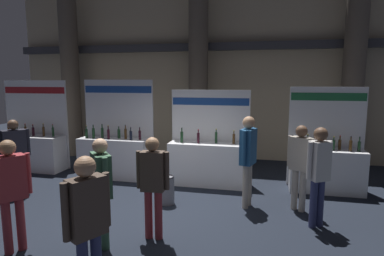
{
  "coord_description": "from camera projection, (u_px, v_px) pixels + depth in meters",
  "views": [
    {
      "loc": [
        2.03,
        -5.56,
        2.55
      ],
      "look_at": [
        0.47,
        1.28,
        1.5
      ],
      "focal_mm": 30.37,
      "sensor_mm": 36.0,
      "label": 1
    }
  ],
  "objects": [
    {
      "name": "hall_colonnade",
      "position": [
        202.0,
        59.0,
        10.32
      ],
      "size": [
        12.82,
        1.19,
        6.47
      ],
      "color": "gray",
      "rests_on": "ground_plane"
    },
    {
      "name": "exhibitor_booth_0",
      "position": [
        32.0,
        148.0,
        9.21
      ],
      "size": [
        1.99,
        0.71,
        2.53
      ],
      "color": "white",
      "rests_on": "ground_plane"
    },
    {
      "name": "visitor_0",
      "position": [
        248.0,
        153.0,
        6.41
      ],
      "size": [
        0.33,
        0.55,
        1.84
      ],
      "rotation": [
        0.0,
        0.0,
        4.43
      ],
      "color": "#ADA393",
      "rests_on": "ground_plane"
    },
    {
      "name": "visitor_6",
      "position": [
        319.0,
        169.0,
        5.52
      ],
      "size": [
        0.42,
        0.37,
        1.76
      ],
      "rotation": [
        0.0,
        0.0,
        3.67
      ],
      "color": "navy",
      "rests_on": "ground_plane"
    },
    {
      "name": "exhibitor_booth_3",
      "position": [
        326.0,
        165.0,
        7.43
      ],
      "size": [
        1.69,
        0.66,
        2.38
      ],
      "color": "white",
      "rests_on": "ground_plane"
    },
    {
      "name": "visitor_4",
      "position": [
        88.0,
        219.0,
        3.55
      ],
      "size": [
        0.38,
        0.51,
        1.74
      ],
      "rotation": [
        0.0,
        0.0,
        4.2
      ],
      "color": "navy",
      "rests_on": "ground_plane"
    },
    {
      "name": "visitor_8",
      "position": [
        11.0,
        186.0,
        4.71
      ],
      "size": [
        0.43,
        0.49,
        1.7
      ],
      "rotation": [
        0.0,
        0.0,
        0.96
      ],
      "color": "maroon",
      "rests_on": "ground_plane"
    },
    {
      "name": "visitor_2",
      "position": [
        153.0,
        180.0,
        5.12
      ],
      "size": [
        0.53,
        0.22,
        1.66
      ],
      "rotation": [
        0.0,
        0.0,
        3.2
      ],
      "color": "maroon",
      "rests_on": "ground_plane"
    },
    {
      "name": "exhibitor_booth_1",
      "position": [
        115.0,
        153.0,
        8.51
      ],
      "size": [
        1.93,
        0.66,
        2.54
      ],
      "color": "white",
      "rests_on": "ground_plane"
    },
    {
      "name": "trash_bin",
      "position": [
        166.0,
        190.0,
        6.69
      ],
      "size": [
        0.33,
        0.33,
        0.59
      ],
      "color": "slate",
      "rests_on": "ground_plane"
    },
    {
      "name": "ground_plane",
      "position": [
        153.0,
        214.0,
        6.18
      ],
      "size": [
        25.64,
        25.64,
        0.0
      ],
      "primitive_type": "plane",
      "color": "black"
    },
    {
      "name": "exhibitor_booth_2",
      "position": [
        208.0,
        160.0,
        7.91
      ],
      "size": [
        1.96,
        0.66,
        2.3
      ],
      "color": "white",
      "rests_on": "ground_plane"
    },
    {
      "name": "visitor_5",
      "position": [
        15.0,
        149.0,
        7.22
      ],
      "size": [
        0.49,
        0.52,
        1.68
      ],
      "rotation": [
        0.0,
        0.0,
        0.88
      ],
      "color": "maroon",
      "rests_on": "ground_plane"
    },
    {
      "name": "visitor_9",
      "position": [
        300.0,
        161.0,
        6.25
      ],
      "size": [
        0.47,
        0.37,
        1.69
      ],
      "rotation": [
        0.0,
        0.0,
        2.56
      ],
      "color": "#ADA393",
      "rests_on": "ground_plane"
    },
    {
      "name": "visitor_7",
      "position": [
        102.0,
        183.0,
        4.86
      ],
      "size": [
        0.47,
        0.49,
        1.69
      ],
      "rotation": [
        0.0,
        0.0,
        2.29
      ],
      "color": "#33563D",
      "rests_on": "ground_plane"
    }
  ]
}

